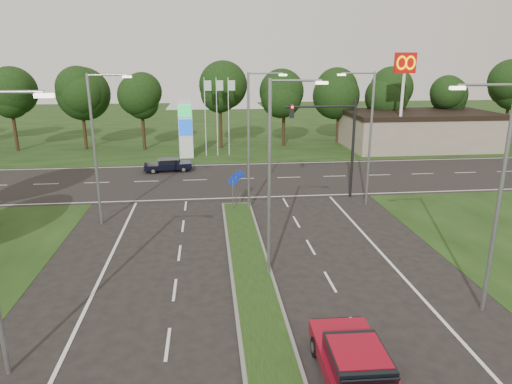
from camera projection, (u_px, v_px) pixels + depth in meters
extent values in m
plane|color=black|center=(269.00, 355.00, 15.63)|extent=(160.00, 160.00, 0.00)
cube|color=black|center=(219.00, 127.00, 68.12)|extent=(160.00, 50.00, 0.02)
cube|color=black|center=(231.00, 179.00, 38.53)|extent=(160.00, 12.00, 0.02)
cube|color=slate|center=(256.00, 296.00, 19.43)|extent=(2.00, 26.00, 0.12)
cube|color=gray|center=(418.00, 130.00, 51.70)|extent=(16.00, 9.00, 4.00)
cylinder|color=gray|center=(269.00, 183.00, 20.18)|extent=(0.16, 0.16, 9.00)
cylinder|color=gray|center=(296.00, 81.00, 19.06)|extent=(2.20, 0.10, 0.10)
cube|color=#FFF2CC|center=(322.00, 83.00, 19.20)|extent=(0.50, 0.22, 0.12)
cylinder|color=gray|center=(249.00, 143.00, 29.72)|extent=(0.16, 0.16, 9.00)
cylinder|color=gray|center=(266.00, 73.00, 28.60)|extent=(2.20, 0.10, 0.10)
cube|color=#FFF2CC|center=(283.00, 75.00, 28.74)|extent=(0.50, 0.22, 0.12)
cylinder|color=gray|center=(2.00, 92.00, 12.37)|extent=(2.20, 0.10, 0.10)
cube|color=#FFF2CC|center=(44.00, 96.00, 12.51)|extent=(0.50, 0.22, 0.12)
cylinder|color=gray|center=(95.00, 152.00, 26.85)|extent=(0.16, 0.16, 9.00)
cylinder|color=gray|center=(107.00, 75.00, 25.73)|extent=(2.20, 0.10, 0.10)
cube|color=#FFF2CC|center=(127.00, 77.00, 25.87)|extent=(0.50, 0.22, 0.12)
cylinder|color=gray|center=(370.00, 141.00, 30.57)|extent=(0.16, 0.16, 9.00)
cylinder|color=gray|center=(358.00, 73.00, 29.22)|extent=(2.20, 0.10, 0.10)
cube|color=#FFF2CC|center=(342.00, 75.00, 29.14)|extent=(0.50, 0.22, 0.12)
cylinder|color=gray|center=(499.00, 204.00, 17.21)|extent=(0.16, 0.16, 9.00)
cylinder|color=gray|center=(488.00, 85.00, 15.86)|extent=(2.20, 0.10, 0.10)
cube|color=#FFF2CC|center=(458.00, 88.00, 15.78)|extent=(0.50, 0.22, 0.12)
cylinder|color=black|center=(353.00, 150.00, 32.71)|extent=(0.20, 0.20, 7.00)
cylinder|color=black|center=(320.00, 107.00, 31.58)|extent=(5.00, 0.14, 0.14)
cube|color=black|center=(292.00, 111.00, 31.46)|extent=(0.28, 0.28, 0.90)
sphere|color=#FF190C|center=(292.00, 107.00, 31.20)|extent=(0.20, 0.20, 0.20)
cylinder|color=gray|center=(233.00, 196.00, 30.08)|extent=(0.06, 0.06, 2.20)
cylinder|color=#0C26A5|center=(233.00, 181.00, 29.80)|extent=(0.56, 0.04, 0.56)
cylinder|color=gray|center=(236.00, 191.00, 31.07)|extent=(0.06, 0.06, 2.20)
cylinder|color=#0C26A5|center=(236.00, 177.00, 30.79)|extent=(0.56, 0.04, 0.56)
cylinder|color=gray|center=(240.00, 188.00, 31.77)|extent=(0.06, 0.06, 2.20)
cylinder|color=#0C26A5|center=(240.00, 174.00, 31.49)|extent=(0.56, 0.04, 0.56)
cube|color=silver|center=(186.00, 129.00, 45.87)|extent=(1.40, 0.30, 6.00)
cube|color=#0CA53F|center=(185.00, 111.00, 45.19)|extent=(1.30, 0.08, 1.20)
cube|color=#0C3FBF|center=(185.00, 127.00, 45.64)|extent=(1.30, 0.08, 1.60)
cylinder|color=silver|center=(205.00, 118.00, 46.75)|extent=(0.08, 0.08, 8.00)
cube|color=#B2D8B2|center=(208.00, 86.00, 45.89)|extent=(0.70, 0.02, 1.00)
cylinder|color=silver|center=(217.00, 117.00, 46.87)|extent=(0.08, 0.08, 8.00)
cube|color=#B2D8B2|center=(220.00, 85.00, 46.01)|extent=(0.70, 0.02, 1.00)
cylinder|color=silver|center=(229.00, 117.00, 47.00)|extent=(0.08, 0.08, 8.00)
cube|color=#B2D8B2|center=(232.00, 85.00, 46.14)|extent=(0.70, 0.02, 1.00)
cylinder|color=silver|center=(401.00, 108.00, 46.63)|extent=(0.30, 0.30, 10.00)
cube|color=#BF0C07|center=(405.00, 63.00, 45.40)|extent=(2.20, 0.35, 2.00)
torus|color=#FFC600|center=(402.00, 63.00, 45.14)|extent=(1.06, 0.16, 1.06)
torus|color=#FFC600|center=(411.00, 63.00, 45.23)|extent=(1.06, 0.16, 1.06)
cylinder|color=black|center=(223.00, 127.00, 53.19)|extent=(0.36, 0.36, 4.40)
sphere|color=black|center=(222.00, 89.00, 51.98)|extent=(6.00, 6.00, 6.00)
sphere|color=black|center=(225.00, 80.00, 51.54)|extent=(4.80, 4.80, 4.80)
cube|color=maroon|center=(356.00, 369.00, 13.99)|extent=(2.16, 4.98, 0.50)
cube|color=black|center=(358.00, 358.00, 13.76)|extent=(1.77, 2.21, 0.47)
cube|color=maroon|center=(359.00, 351.00, 13.69)|extent=(1.66, 1.82, 0.04)
cylinder|color=black|center=(316.00, 347.00, 15.50)|extent=(0.24, 0.70, 0.69)
cylinder|color=black|center=(369.00, 345.00, 15.64)|extent=(0.24, 0.70, 0.69)
cube|color=black|center=(168.00, 166.00, 41.06)|extent=(4.32, 2.18, 0.42)
cube|color=black|center=(169.00, 161.00, 40.97)|extent=(1.98, 1.65, 0.40)
cube|color=black|center=(168.00, 159.00, 40.91)|extent=(1.64, 1.52, 0.04)
cylinder|color=black|center=(153.00, 171.00, 40.12)|extent=(0.60, 0.26, 0.58)
cylinder|color=black|center=(153.00, 167.00, 41.56)|extent=(0.60, 0.26, 0.58)
cylinder|color=black|center=(183.00, 169.00, 40.69)|extent=(0.60, 0.26, 0.58)
cylinder|color=black|center=(182.00, 166.00, 42.13)|extent=(0.60, 0.26, 0.58)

